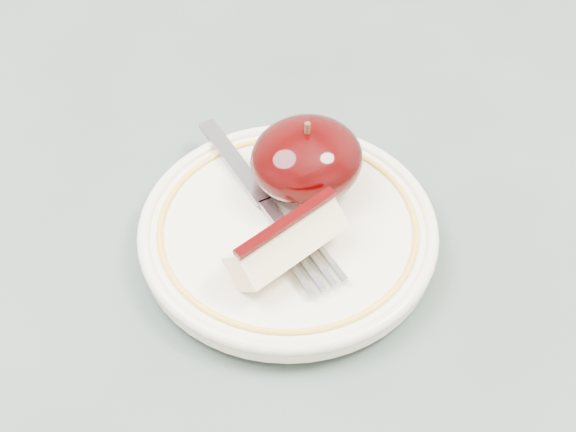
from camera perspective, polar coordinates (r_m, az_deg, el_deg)
table at (r=0.64m, az=-1.47°, el=-5.18°), size 0.90×0.90×0.75m
plate at (r=0.54m, az=0.00°, el=-1.00°), size 0.20×0.20×0.02m
apple_half at (r=0.55m, az=1.34°, el=4.07°), size 0.08×0.07×0.06m
apple_wedge at (r=0.50m, az=-0.11°, el=-1.81°), size 0.08×0.04×0.04m
fork at (r=0.54m, az=-1.59°, el=0.93°), size 0.04×0.18×0.00m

